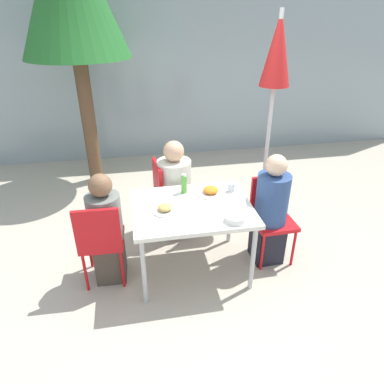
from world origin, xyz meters
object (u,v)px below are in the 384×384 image
(chair_far, at_px, (167,192))
(drinking_cup, at_px, (231,187))
(salad_bowl, at_px, (236,218))
(person_left, at_px, (107,231))
(chair_right, at_px, (271,212))
(person_far, at_px, (175,192))
(person_right, at_px, (270,213))
(chair_left, at_px, (101,238))
(closed_umbrella, at_px, (276,67))
(bottle, at_px, (184,184))

(chair_far, bearing_deg, drinking_cup, 43.29)
(drinking_cup, relative_size, salad_bowl, 0.47)
(person_left, relative_size, chair_right, 1.27)
(person_far, relative_size, drinking_cup, 13.03)
(person_right, relative_size, salad_bowl, 6.41)
(chair_left, distance_m, person_left, 0.10)
(drinking_cup, xyz_separation_m, salad_bowl, (-0.11, -0.54, -0.02))
(chair_left, height_order, closed_umbrella, closed_umbrella)
(chair_right, xyz_separation_m, bottle, (-0.89, 0.18, 0.32))
(chair_left, height_order, person_right, person_right)
(person_left, xyz_separation_m, chair_right, (1.67, 0.07, -0.01))
(chair_left, relative_size, drinking_cup, 10.09)
(person_far, bearing_deg, chair_right, 51.68)
(chair_far, height_order, drinking_cup, chair_far)
(person_left, xyz_separation_m, closed_umbrella, (1.87, 0.83, 1.30))
(person_left, bearing_deg, chair_left, -122.07)
(chair_left, bearing_deg, person_right, 4.57)
(closed_umbrella, height_order, drinking_cup, closed_umbrella)
(chair_far, height_order, salad_bowl, chair_far)
(person_right, bearing_deg, chair_left, 0.78)
(person_right, xyz_separation_m, chair_far, (-0.97, 0.71, -0.04))
(closed_umbrella, height_order, bottle, closed_umbrella)
(chair_far, distance_m, bottle, 0.57)
(drinking_cup, bearing_deg, chair_far, 139.17)
(chair_left, height_order, drinking_cup, chair_left)
(person_left, relative_size, salad_bowl, 6.07)
(person_left, distance_m, person_right, 1.62)
(chair_right, xyz_separation_m, salad_bowl, (-0.53, -0.42, 0.25))
(person_left, height_order, closed_umbrella, closed_umbrella)
(chair_left, xyz_separation_m, person_far, (0.79, 0.74, 0.01))
(person_far, bearing_deg, drinking_cup, 41.35)
(chair_left, distance_m, salad_bowl, 1.25)
(chair_far, height_order, bottle, bottle)
(salad_bowl, bearing_deg, person_left, 162.96)
(chair_right, distance_m, drinking_cup, 0.50)
(closed_umbrella, relative_size, bottle, 11.77)
(person_far, xyz_separation_m, bottle, (0.04, -0.41, 0.31))
(chair_right, height_order, person_right, person_right)
(closed_umbrella, distance_m, salad_bowl, 1.75)
(chair_right, distance_m, person_right, 0.10)
(chair_right, bearing_deg, person_far, -34.04)
(chair_left, xyz_separation_m, drinking_cup, (1.31, 0.26, 0.26))
(chair_left, xyz_separation_m, closed_umbrella, (1.93, 0.91, 1.31))
(chair_left, relative_size, person_far, 0.77)
(chair_left, bearing_deg, drinking_cup, 13.60)
(chair_far, bearing_deg, salad_bowl, 18.92)
(person_left, xyz_separation_m, chair_far, (0.65, 0.70, -0.01))
(person_right, distance_m, salad_bowl, 0.62)
(chair_right, bearing_deg, bottle, -12.96)
(person_right, bearing_deg, person_far, -38.92)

